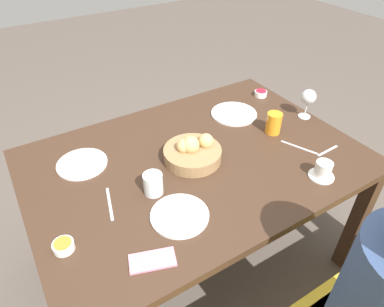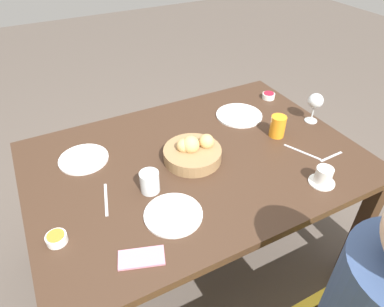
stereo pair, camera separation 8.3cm
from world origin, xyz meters
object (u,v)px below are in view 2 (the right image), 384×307
(wine_glass, at_px, (315,102))
(knife_silver, at_px, (302,152))
(juice_glass, at_px, (278,126))
(plate_near_left, at_px, (239,115))
(spoon_coffee, at_px, (331,157))
(bread_basket, at_px, (193,151))
(fork_silver, at_px, (106,199))
(plate_far_center, at_px, (173,215))
(jam_bowl_honey, at_px, (57,238))
(water_tumbler, at_px, (150,182))
(coffee_cup, at_px, (323,176))
(jam_bowl_berry, at_px, (269,96))
(cell_phone, at_px, (141,258))
(plate_near_right, at_px, (84,159))

(wine_glass, distance_m, knife_silver, 0.31)
(juice_glass, xyz_separation_m, wine_glass, (-0.24, -0.02, 0.06))
(plate_near_left, height_order, spoon_coffee, plate_near_left)
(bread_basket, xyz_separation_m, fork_silver, (0.42, 0.07, -0.04))
(bread_basket, bearing_deg, plate_near_left, -151.67)
(plate_far_center, relative_size, juice_glass, 2.06)
(bread_basket, height_order, wine_glass, wine_glass)
(plate_far_center, bearing_deg, wine_glass, -163.79)
(bread_basket, distance_m, knife_silver, 0.50)
(jam_bowl_honey, bearing_deg, plate_far_center, 169.36)
(fork_silver, distance_m, spoon_coffee, 0.99)
(plate_far_center, height_order, water_tumbler, water_tumbler)
(bread_basket, height_order, spoon_coffee, bread_basket)
(wine_glass, bearing_deg, spoon_coffee, 64.55)
(fork_silver, bearing_deg, coffee_cup, 158.92)
(wine_glass, relative_size, jam_bowl_honey, 2.20)
(wine_glass, xyz_separation_m, jam_bowl_berry, (0.04, -0.30, -0.10))
(bread_basket, distance_m, plate_far_center, 0.35)
(water_tumbler, height_order, spoon_coffee, water_tumbler)
(plate_near_left, xyz_separation_m, wine_glass, (-0.30, 0.21, 0.11))
(juice_glass, xyz_separation_m, jam_bowl_berry, (-0.20, -0.32, -0.04))
(plate_far_center, bearing_deg, water_tumbler, -81.72)
(jam_bowl_berry, bearing_deg, cell_phone, 33.38)
(bread_basket, relative_size, plate_far_center, 1.17)
(plate_near_left, bearing_deg, cell_phone, 37.46)
(jam_bowl_berry, xyz_separation_m, knife_silver, (0.18, 0.48, -0.02))
(fork_silver, bearing_deg, wine_glass, -176.40)
(jam_bowl_berry, bearing_deg, wine_glass, 98.56)
(bread_basket, bearing_deg, fork_silver, 9.77)
(jam_bowl_honey, bearing_deg, cell_phone, 139.58)
(fork_silver, bearing_deg, knife_silver, 172.41)
(water_tumbler, xyz_separation_m, wine_glass, (-0.93, -0.10, 0.07))
(juice_glass, bearing_deg, wine_glass, -174.27)
(bread_basket, height_order, juice_glass, bread_basket)
(juice_glass, relative_size, cell_phone, 0.64)
(plate_near_right, height_order, water_tumbler, water_tumbler)
(bread_basket, height_order, water_tumbler, bread_basket)
(plate_near_left, bearing_deg, juice_glass, 104.48)
(wine_glass, distance_m, fork_silver, 1.11)
(juice_glass, bearing_deg, cell_phone, 23.31)
(wine_glass, height_order, fork_silver, wine_glass)
(bread_basket, bearing_deg, water_tumbler, 22.71)
(plate_near_right, relative_size, cell_phone, 1.31)
(spoon_coffee, bearing_deg, plate_near_left, -70.39)
(wine_glass, height_order, cell_phone, wine_glass)
(water_tumbler, relative_size, fork_silver, 0.51)
(plate_near_right, xyz_separation_m, jam_bowl_berry, (-1.08, -0.08, 0.01))
(plate_far_center, height_order, juice_glass, juice_glass)
(water_tumbler, bearing_deg, jam_bowl_honey, 13.28)
(jam_bowl_berry, bearing_deg, plate_near_left, 18.62)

